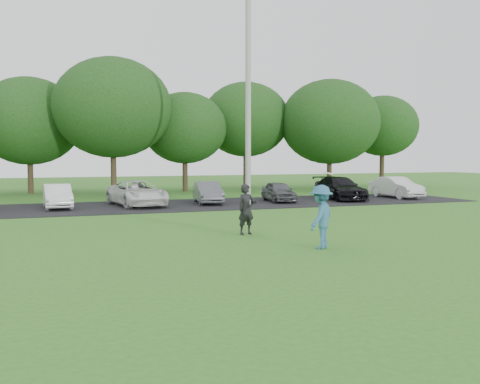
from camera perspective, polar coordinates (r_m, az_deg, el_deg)
The scene contains 7 objects.
ground at distance 14.52m, azimuth 4.72°, elevation -6.04°, with size 100.00×100.00×0.00m, color #367320.
parking_lot at distance 26.79m, azimuth -6.92°, elevation -1.41°, with size 32.00×6.50×0.03m, color black.
utility_pole at distance 26.99m, azimuth 0.88°, elevation 9.73°, with size 0.28×0.28×10.44m, color #A4A49E.
frisbee_player at distance 14.54m, azimuth 8.64°, elevation -2.62°, with size 1.26×1.21×2.09m.
camera_bystander at distance 16.90m, azimuth 0.67°, elevation -1.86°, with size 0.66×0.51×1.60m.
parked_cars at distance 26.72m, azimuth -8.61°, elevation -0.12°, with size 28.23×4.83×1.25m.
tree_row at distance 36.61m, azimuth -8.11°, elevation 7.69°, with size 42.39×9.85×8.64m.
Camera 1 is at (-5.96, -13.00, 2.53)m, focal length 40.00 mm.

